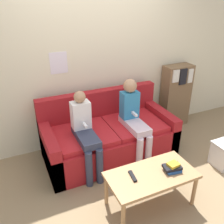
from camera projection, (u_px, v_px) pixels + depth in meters
name	position (u px, v px, depth m)	size (l,w,h in m)	color
ground_plane	(125.00, 177.00, 3.30)	(10.00, 10.00, 0.00)	#937A56
wall_back	(93.00, 60.00, 3.62)	(8.00, 0.06, 2.60)	beige
couch	(108.00, 137.00, 3.63)	(1.84, 0.90, 0.89)	maroon
coffee_table	(151.00, 178.00, 2.72)	(0.97, 0.50, 0.44)	#AD7F51
person_left	(85.00, 131.00, 3.16)	(0.24, 0.60, 1.10)	#33384C
person_right	(134.00, 117.00, 3.42)	(0.24, 0.60, 1.16)	silver
tv_remote	(133.00, 176.00, 2.65)	(0.06, 0.17, 0.02)	black
book_stack	(173.00, 167.00, 2.72)	(0.21, 0.16, 0.10)	#23519E
bookshelf	(175.00, 96.00, 4.35)	(0.49, 0.27, 1.09)	brown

